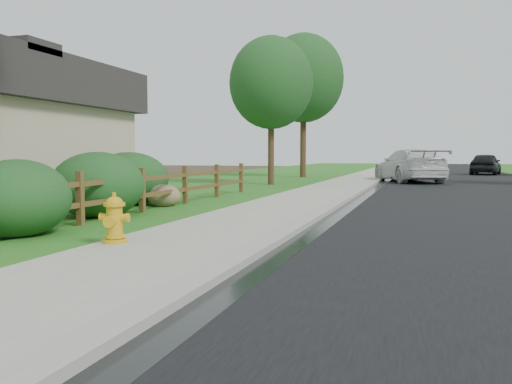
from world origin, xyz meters
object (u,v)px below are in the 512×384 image
(ranch_fence, at_px, (114,192))
(dark_car_mid, at_px, (486,164))
(white_suv, at_px, (409,166))
(fire_hydrant, at_px, (114,220))

(ranch_fence, height_order, dark_car_mid, dark_car_mid)
(white_suv, relative_size, dark_car_mid, 1.31)
(dark_car_mid, bearing_deg, white_suv, 80.30)
(ranch_fence, height_order, white_suv, white_suv)
(ranch_fence, bearing_deg, fire_hydrant, -58.14)
(fire_hydrant, relative_size, dark_car_mid, 0.17)
(dark_car_mid, bearing_deg, fire_hydrant, 87.83)
(ranch_fence, bearing_deg, white_suv, 73.16)
(fire_hydrant, height_order, white_suv, white_suv)
(fire_hydrant, bearing_deg, white_suv, 80.27)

